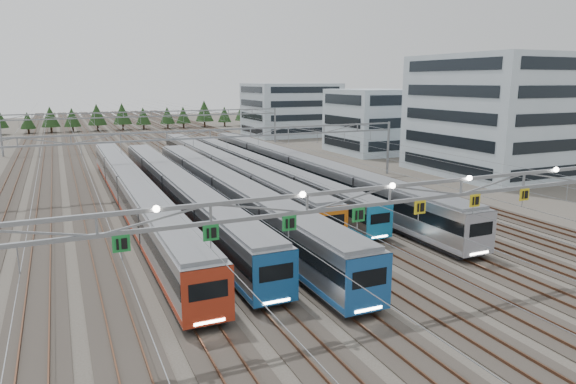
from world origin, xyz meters
name	(u,v)px	position (x,y,z in m)	size (l,w,h in m)	color
ground	(385,306)	(0.00, 0.00, 0.00)	(400.00, 400.00, 0.00)	#47423A
track_bed	(142,135)	(0.00, 100.00, 1.49)	(54.00, 260.00, 5.42)	#2D2823
train_a	(132,191)	(-11.25, 31.68, 2.24)	(3.06, 61.87, 3.99)	black
train_b	(177,191)	(-6.75, 30.06, 2.24)	(3.05, 56.64, 3.97)	black
train_c	(227,194)	(-2.25, 26.08, 2.33)	(3.18, 55.32, 4.15)	black
train_d	(222,168)	(2.25, 42.64, 2.18)	(2.96, 63.48, 3.86)	black
train_e	(258,170)	(6.75, 40.55, 2.00)	(2.70, 59.96, 3.51)	black
train_f	(299,170)	(11.25, 36.55, 2.32)	(3.16, 66.13, 4.13)	black
gantry_near	(390,198)	(-0.05, -0.12, 7.09)	(56.36, 0.61, 8.08)	gray
gantry_mid	(210,141)	(0.00, 40.00, 6.39)	(56.36, 0.36, 8.00)	gray
gantry_far	(152,118)	(0.00, 85.00, 6.39)	(56.36, 0.36, 8.00)	gray
depot_bldg_south	(494,115)	(42.59, 33.59, 8.94)	(18.00, 22.00, 17.88)	#A3B6C2
depot_bldg_mid	(372,121)	(39.22, 61.59, 6.23)	(14.00, 16.00, 12.47)	#A3B6C2
depot_bldg_north	(291,109)	(38.30, 98.79, 6.72)	(22.00, 18.00, 13.45)	#A3B6C2
treeline	(110,116)	(-4.05, 131.11, 4.23)	(87.50, 5.60, 7.02)	#332114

